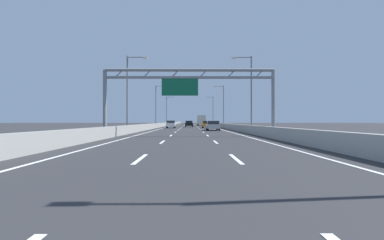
{
  "coord_description": "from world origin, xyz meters",
  "views": [
    {
      "loc": [
        0.08,
        1.22,
        1.43
      ],
      "look_at": [
        0.63,
        87.66,
        1.71
      ],
      "focal_mm": 28.05,
      "sensor_mm": 36.0,
      "label": 1
    }
  ],
  "objects_px": {
    "silver_car": "(213,126)",
    "orange_car": "(207,124)",
    "green_car": "(190,122)",
    "streetlamp_right_far": "(223,104)",
    "streetlamp_left_distant": "(167,109)",
    "streetlamp_right_distant": "(212,109)",
    "box_truck": "(201,120)",
    "sign_gantry": "(188,85)",
    "streetlamp_right_mid": "(250,89)",
    "black_car": "(189,124)",
    "streetlamp_left_mid": "(129,89)",
    "white_car": "(171,124)",
    "streetlamp_left_far": "(157,104)"
  },
  "relations": [
    {
      "from": "white_car",
      "to": "orange_car",
      "type": "xyz_separation_m",
      "value": [
        7.34,
        0.67,
        -0.04
      ]
    },
    {
      "from": "streetlamp_right_mid",
      "to": "white_car",
      "type": "height_order",
      "value": "streetlamp_right_mid"
    },
    {
      "from": "white_car",
      "to": "green_car",
      "type": "relative_size",
      "value": 0.96
    },
    {
      "from": "white_car",
      "to": "box_truck",
      "type": "relative_size",
      "value": 0.52
    },
    {
      "from": "streetlamp_left_mid",
      "to": "white_car",
      "type": "height_order",
      "value": "streetlamp_left_mid"
    },
    {
      "from": "silver_car",
      "to": "orange_car",
      "type": "height_order",
      "value": "silver_car"
    },
    {
      "from": "streetlamp_left_distant",
      "to": "sign_gantry",
      "type": "bearing_deg",
      "value": -84.1
    },
    {
      "from": "streetlamp_left_mid",
      "to": "green_car",
      "type": "xyz_separation_m",
      "value": [
        7.45,
        99.87,
        -4.66
      ]
    },
    {
      "from": "streetlamp_left_far",
      "to": "streetlamp_right_distant",
      "type": "xyz_separation_m",
      "value": [
        14.93,
        30.96,
        0.0
      ]
    },
    {
      "from": "streetlamp_right_distant",
      "to": "streetlamp_right_far",
      "type": "bearing_deg",
      "value": -90.0
    },
    {
      "from": "orange_car",
      "to": "streetlamp_right_mid",
      "type": "bearing_deg",
      "value": -80.83
    },
    {
      "from": "streetlamp_right_far",
      "to": "green_car",
      "type": "distance_m",
      "value": 69.47
    },
    {
      "from": "streetlamp_left_mid",
      "to": "black_car",
      "type": "xyz_separation_m",
      "value": [
        7.29,
        33.45,
        -4.64
      ]
    },
    {
      "from": "streetlamp_right_far",
      "to": "white_car",
      "type": "xyz_separation_m",
      "value": [
        -11.3,
        -7.12,
        -4.62
      ]
    },
    {
      "from": "streetlamp_right_distant",
      "to": "box_truck",
      "type": "distance_m",
      "value": 8.79
    },
    {
      "from": "streetlamp_right_mid",
      "to": "black_car",
      "type": "relative_size",
      "value": 2.28
    },
    {
      "from": "streetlamp_left_mid",
      "to": "green_car",
      "type": "relative_size",
      "value": 2.19
    },
    {
      "from": "streetlamp_left_mid",
      "to": "white_car",
      "type": "relative_size",
      "value": 2.29
    },
    {
      "from": "streetlamp_right_distant",
      "to": "box_truck",
      "type": "xyz_separation_m",
      "value": [
        -3.91,
        -6.96,
        -3.69
      ]
    },
    {
      "from": "streetlamp_left_mid",
      "to": "silver_car",
      "type": "distance_m",
      "value": 14.26
    },
    {
      "from": "green_car",
      "to": "orange_car",
      "type": "relative_size",
      "value": 1.04
    },
    {
      "from": "sign_gantry",
      "to": "streetlamp_left_distant",
      "type": "distance_m",
      "value": 71.5
    },
    {
      "from": "streetlamp_right_mid",
      "to": "green_car",
      "type": "relative_size",
      "value": 2.19
    },
    {
      "from": "silver_car",
      "to": "streetlamp_right_distant",
      "type": "bearing_deg",
      "value": 85.8
    },
    {
      "from": "green_car",
      "to": "box_truck",
      "type": "relative_size",
      "value": 0.55
    },
    {
      "from": "streetlamp_right_far",
      "to": "streetlamp_left_distant",
      "type": "height_order",
      "value": "same"
    },
    {
      "from": "sign_gantry",
      "to": "silver_car",
      "type": "xyz_separation_m",
      "value": [
        3.61,
        17.04,
        -4.09
      ]
    },
    {
      "from": "streetlamp_left_mid",
      "to": "orange_car",
      "type": "relative_size",
      "value": 2.27
    },
    {
      "from": "streetlamp_left_distant",
      "to": "black_car",
      "type": "bearing_deg",
      "value": -75.63
    },
    {
      "from": "streetlamp_left_distant",
      "to": "box_truck",
      "type": "relative_size",
      "value": 1.19
    },
    {
      "from": "black_car",
      "to": "orange_car",
      "type": "distance_m",
      "value": 9.67
    },
    {
      "from": "streetlamp_left_far",
      "to": "streetlamp_left_distant",
      "type": "relative_size",
      "value": 1.0
    },
    {
      "from": "silver_car",
      "to": "orange_car",
      "type": "distance_m",
      "value": 16.66
    },
    {
      "from": "green_car",
      "to": "orange_car",
      "type": "xyz_separation_m",
      "value": [
        3.53,
        -75.36,
        -0.0
      ]
    },
    {
      "from": "streetlamp_right_distant",
      "to": "white_car",
      "type": "bearing_deg",
      "value": -106.52
    },
    {
      "from": "streetlamp_right_distant",
      "to": "box_truck",
      "type": "height_order",
      "value": "streetlamp_right_distant"
    },
    {
      "from": "sign_gantry",
      "to": "orange_car",
      "type": "relative_size",
      "value": 3.85
    },
    {
      "from": "streetlamp_right_far",
      "to": "box_truck",
      "type": "xyz_separation_m",
      "value": [
        -3.91,
        24.01,
        -3.69
      ]
    },
    {
      "from": "sign_gantry",
      "to": "streetlamp_right_distant",
      "type": "bearing_deg",
      "value": 83.92
    },
    {
      "from": "black_car",
      "to": "orange_car",
      "type": "height_order",
      "value": "black_car"
    },
    {
      "from": "streetlamp_right_distant",
      "to": "orange_car",
      "type": "xyz_separation_m",
      "value": [
        -3.96,
        -37.42,
        -4.66
      ]
    },
    {
      "from": "green_car",
      "to": "silver_car",
      "type": "bearing_deg",
      "value": -87.81
    },
    {
      "from": "streetlamp_left_far",
      "to": "orange_car",
      "type": "height_order",
      "value": "streetlamp_left_far"
    },
    {
      "from": "streetlamp_left_distant",
      "to": "box_truck",
      "type": "height_order",
      "value": "streetlamp_left_distant"
    },
    {
      "from": "streetlamp_right_distant",
      "to": "streetlamp_left_mid",
      "type": "bearing_deg",
      "value": -103.56
    },
    {
      "from": "streetlamp_left_mid",
      "to": "streetlamp_right_mid",
      "type": "distance_m",
      "value": 14.93
    },
    {
      "from": "orange_car",
      "to": "black_car",
      "type": "bearing_deg",
      "value": 112.38
    },
    {
      "from": "white_car",
      "to": "orange_car",
      "type": "distance_m",
      "value": 7.37
    },
    {
      "from": "sign_gantry",
      "to": "silver_car",
      "type": "height_order",
      "value": "sign_gantry"
    },
    {
      "from": "green_car",
      "to": "box_truck",
      "type": "distance_m",
      "value": 45.05
    }
  ]
}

